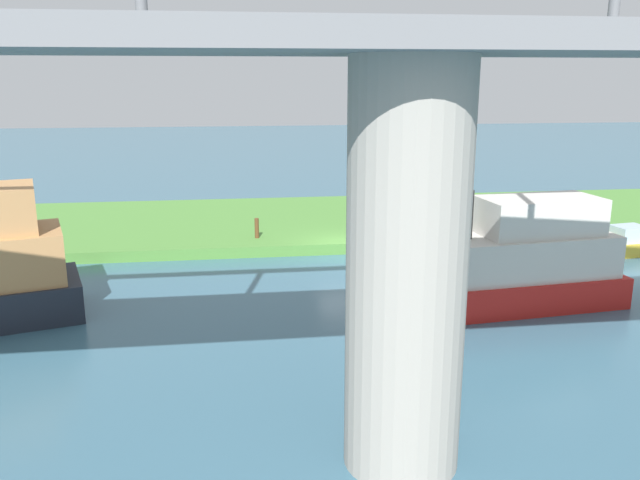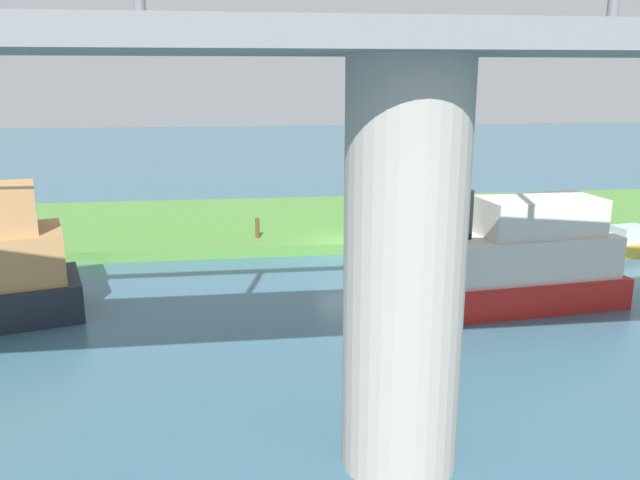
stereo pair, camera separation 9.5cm
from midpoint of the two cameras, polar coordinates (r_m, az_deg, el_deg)
name	(u,v)px [view 1 (the left image)]	position (r m, az deg, el deg)	size (l,w,h in m)	color
ground_plane	(347,254)	(29.59, 2.26, -1.28)	(160.00, 160.00, 0.00)	#386075
grassy_bank	(327,221)	(35.27, 0.58, 1.69)	(80.00, 12.00, 0.50)	#4C8438
bridge_pylon	(406,273)	(12.85, 7.38, -2.87)	(2.38, 2.38, 8.28)	#9E998E
bridge_span	(415,25)	(12.34, 8.08, 18.21)	(70.13, 4.30, 3.25)	slate
person_on_bank	(423,222)	(30.93, 8.92, 1.53)	(0.51, 0.51, 1.39)	#2D334C
mooring_post	(257,228)	(30.57, -5.67, 1.04)	(0.20, 0.20, 0.94)	brown
riverboat_paddlewheel	(514,263)	(23.64, 16.61, -1.94)	(8.49, 3.60, 4.21)	red
motorboat_white	(635,243)	(32.96, 25.88, -0.26)	(4.10, 1.97, 1.31)	gold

